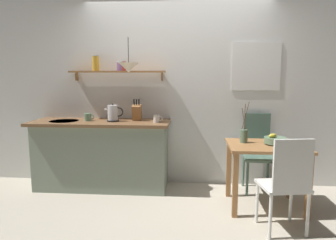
% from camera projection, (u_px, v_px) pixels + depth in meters
% --- Properties ---
extents(ground_plane, '(14.00, 14.00, 0.00)m').
position_uv_depth(ground_plane, '(174.00, 199.00, 3.76)').
color(ground_plane, '#BCB29E').
extents(back_wall, '(6.80, 0.11, 2.70)m').
position_uv_depth(back_wall, '(192.00, 87.00, 4.19)').
color(back_wall, white).
rests_on(back_wall, ground_plane).
extents(kitchen_counter, '(1.83, 0.63, 0.92)m').
position_uv_depth(kitchen_counter, '(102.00, 154.00, 4.09)').
color(kitchen_counter, gray).
rests_on(kitchen_counter, ground_plane).
extents(wall_shelf, '(1.29, 0.20, 0.34)m').
position_uv_depth(wall_shelf, '(115.00, 69.00, 4.08)').
color(wall_shelf, '#9E6B3D').
extents(dining_table, '(0.86, 0.68, 0.74)m').
position_uv_depth(dining_table, '(266.00, 156.00, 3.45)').
color(dining_table, '#9E6B3D').
rests_on(dining_table, ground_plane).
extents(dining_chair_near, '(0.48, 0.45, 0.95)m').
position_uv_depth(dining_chair_near, '(287.00, 181.00, 2.85)').
color(dining_chair_near, white).
rests_on(dining_chair_near, ground_plane).
extents(dining_chair_far, '(0.40, 0.43, 1.01)m').
position_uv_depth(dining_chair_far, '(258.00, 149.00, 4.02)').
color(dining_chair_far, '#4C6B5B').
rests_on(dining_chair_far, ground_plane).
extents(fruit_bowl, '(0.25, 0.25, 0.12)m').
position_uv_depth(fruit_bowl, '(275.00, 140.00, 3.43)').
color(fruit_bowl, slate).
rests_on(fruit_bowl, dining_table).
extents(twig_vase, '(0.09, 0.09, 0.48)m').
position_uv_depth(twig_vase, '(244.00, 135.00, 3.52)').
color(twig_vase, '#567056').
rests_on(twig_vase, dining_table).
extents(electric_kettle, '(0.24, 0.16, 0.24)m').
position_uv_depth(electric_kettle, '(113.00, 113.00, 3.96)').
color(electric_kettle, black).
rests_on(electric_kettle, kitchen_counter).
extents(knife_block, '(0.11, 0.15, 0.29)m').
position_uv_depth(knife_block, '(137.00, 112.00, 4.03)').
color(knife_block, '#9E6B3D').
rests_on(knife_block, kitchen_counter).
extents(coffee_mug_by_sink, '(0.13, 0.09, 0.10)m').
position_uv_depth(coffee_mug_by_sink, '(88.00, 117.00, 4.01)').
color(coffee_mug_by_sink, slate).
rests_on(coffee_mug_by_sink, kitchen_counter).
extents(coffee_mug_spare, '(0.12, 0.08, 0.10)m').
position_uv_depth(coffee_mug_spare, '(157.00, 119.00, 3.86)').
color(coffee_mug_spare, white).
rests_on(coffee_mug_spare, kitchen_counter).
extents(pendant_lamp, '(0.26, 0.26, 0.43)m').
position_uv_depth(pendant_lamp, '(129.00, 67.00, 3.81)').
color(pendant_lamp, black).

